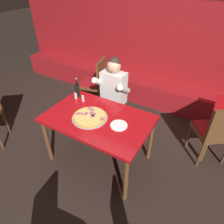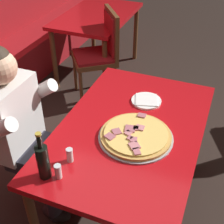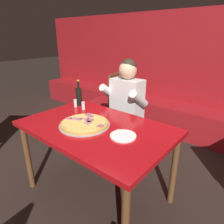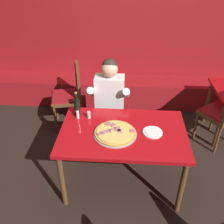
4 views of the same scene
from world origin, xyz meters
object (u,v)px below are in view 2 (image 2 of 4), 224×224
object	(u,v)px
diner_seated_blue_shirt	(24,129)
background_dining_table	(97,22)
pizza	(136,135)
shaker_red_pepper_flakes	(58,172)
beer_bottle	(43,161)
plate_white_paper	(146,101)
shaker_black_pepper	(70,156)
dining_chair_near_right	(101,50)
main_dining_table	(130,137)

from	to	relation	value
diner_seated_blue_shirt	background_dining_table	xyz separation A→B (m)	(2.04, 0.38, -0.04)
pizza	shaker_red_pepper_flakes	xyz separation A→B (m)	(-0.44, 0.27, 0.02)
beer_bottle	shaker_red_pepper_flakes	world-z (taller)	beer_bottle
plate_white_paper	shaker_black_pepper	xyz separation A→B (m)	(-0.71, 0.23, 0.03)
plate_white_paper	background_dining_table	size ratio (longest dim) A/B	0.18
pizza	background_dining_table	world-z (taller)	pizza
plate_white_paper	background_dining_table	bearing A→B (deg)	34.55
plate_white_paper	shaker_red_pepper_flakes	distance (m)	0.87
shaker_red_pepper_flakes	diner_seated_blue_shirt	world-z (taller)	diner_seated_blue_shirt
dining_chair_near_right	plate_white_paper	bearing A→B (deg)	-142.55
diner_seated_blue_shirt	dining_chair_near_right	distance (m)	1.58
beer_bottle	background_dining_table	distance (m)	2.51
pizza	beer_bottle	world-z (taller)	beer_bottle
diner_seated_blue_shirt	beer_bottle	bearing A→B (deg)	-131.81
beer_bottle	dining_chair_near_right	bearing A→B (deg)	14.96
main_dining_table	background_dining_table	xyz separation A→B (m)	(1.84, 1.04, -0.02)
main_dining_table	shaker_black_pepper	size ratio (longest dim) A/B	15.70
main_dining_table	beer_bottle	world-z (taller)	beer_bottle
shaker_black_pepper	pizza	bearing A→B (deg)	-41.11
shaker_black_pepper	background_dining_table	size ratio (longest dim) A/B	0.07
plate_white_paper	diner_seated_blue_shirt	bearing A→B (deg)	127.23
shaker_red_pepper_flakes	dining_chair_near_right	xyz separation A→B (m)	(1.89, 0.58, -0.24)
pizza	shaker_red_pepper_flakes	bearing A→B (deg)	148.27
background_dining_table	dining_chair_near_right	bearing A→B (deg)	-152.56
pizza	shaker_black_pepper	bearing A→B (deg)	138.89
pizza	background_dining_table	distance (m)	2.22
plate_white_paper	beer_bottle	distance (m)	0.91
main_dining_table	dining_chair_near_right	world-z (taller)	dining_chair_near_right
plate_white_paper	background_dining_table	distance (m)	1.86
shaker_black_pepper	beer_bottle	bearing A→B (deg)	154.33
main_dining_table	dining_chair_near_right	distance (m)	1.58
dining_chair_near_right	background_dining_table	distance (m)	0.55
shaker_black_pepper	main_dining_table	bearing A→B (deg)	-28.55
background_dining_table	diner_seated_blue_shirt	bearing A→B (deg)	-169.55
diner_seated_blue_shirt	background_dining_table	world-z (taller)	diner_seated_blue_shirt
background_dining_table	shaker_red_pepper_flakes	bearing A→B (deg)	-160.72
shaker_black_pepper	background_dining_table	xyz separation A→B (m)	(2.24, 0.83, -0.14)
main_dining_table	background_dining_table	bearing A→B (deg)	29.58
pizza	beer_bottle	size ratio (longest dim) A/B	1.55
diner_seated_blue_shirt	plate_white_paper	bearing A→B (deg)	-52.77
plate_white_paper	dining_chair_near_right	bearing A→B (deg)	37.45
pizza	plate_white_paper	world-z (taller)	pizza
main_dining_table	shaker_red_pepper_flakes	size ratio (longest dim) A/B	15.70
main_dining_table	shaker_red_pepper_flakes	world-z (taller)	shaker_red_pepper_flakes
shaker_red_pepper_flakes	diner_seated_blue_shirt	distance (m)	0.57
main_dining_table	dining_chair_near_right	xyz separation A→B (m)	(1.36, 0.80, -0.12)
pizza	dining_chair_near_right	xyz separation A→B (m)	(1.44, 0.85, -0.22)
plate_white_paper	beer_bottle	bearing A→B (deg)	160.95
shaker_red_pepper_flakes	dining_chair_near_right	distance (m)	1.99
plate_white_paper	beer_bottle	size ratio (longest dim) A/B	0.72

